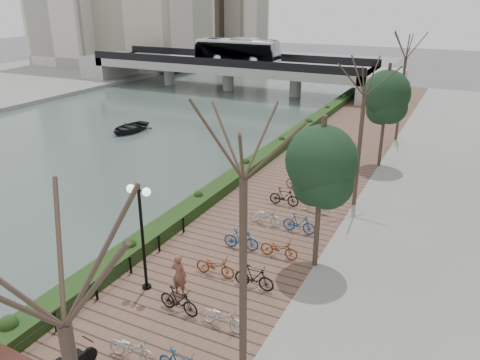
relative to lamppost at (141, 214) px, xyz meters
The scene contains 11 objects.
ground 6.35m from the lamppost, 120.44° to the right, with size 220.00×220.00×0.00m, color #59595B.
river_water 27.32m from the lamppost, 130.59° to the left, with size 30.00×130.00×0.02m, color #485A52.
promenade 13.58m from the lamppost, 83.93° to the left, with size 8.00×75.00×0.50m, color brown.
hedge 15.95m from the lamppost, 97.37° to the left, with size 1.10×56.00×0.60m, color #193613.
chain_fence 3.95m from the lamppost, 116.36° to the right, with size 0.10×14.10×0.70m.
lamppost is the anchor object (origin of this frame).
pedestrian 2.74m from the lamppost, 10.07° to the left, with size 0.62×0.41×1.71m, color brown.
bicycle_parking 5.97m from the lamppost, 57.18° to the left, with size 2.40×17.32×1.00m.
street_trees 9.84m from the lamppost, 56.81° to the left, with size 3.20×37.12×6.80m.
bridge 44.12m from the lamppost, 113.17° to the left, with size 36.00×10.77×6.50m.
boat 25.30m from the lamppost, 130.32° to the left, with size 2.87×4.02×0.83m, color black.
Camera 1 is at (12.78, -7.86, 11.16)m, focal length 35.00 mm.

